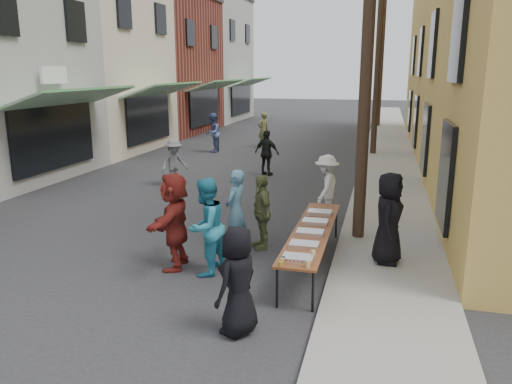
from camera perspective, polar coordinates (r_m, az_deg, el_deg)
The scene contains 27 objects.
ground at distance 9.96m, azimuth -15.36°, elevation -8.80°, with size 120.00×120.00×0.00m, color #28282B.
sidewalk at distance 23.23m, azimuth 14.93°, elevation 4.13°, with size 2.20×60.00×0.10m, color gray.
storefront_row at distance 27.23m, azimuth -18.91°, elevation 13.83°, with size 8.00×37.00×9.00m.
utility_pole_near at distance 10.97m, azimuth 12.71°, elevation 17.41°, with size 0.26×0.26×9.00m, color #2D2116.
utility_pole_mid at distance 22.95m, azimuth 13.82°, elevation 15.25°, with size 0.26×0.26×9.00m, color #2D2116.
utility_pole_far at distance 34.95m, azimuth 14.16°, elevation 14.57°, with size 0.26×0.26×9.00m, color #2D2116.
serving_table at distance 9.69m, azimuth 6.45°, elevation -4.54°, with size 0.70×4.00×0.75m.
catering_tray_sausage at distance 8.12m, azimuth 4.80°, elevation -7.57°, with size 0.50×0.33×0.08m, color maroon.
catering_tray_foil_b at distance 8.72m, azimuth 5.53°, elevation -6.06°, with size 0.50×0.33×0.08m, color #B2B2B7.
catering_tray_buns at distance 9.38m, azimuth 6.20°, elevation -4.65°, with size 0.50×0.33×0.08m, color tan.
catering_tray_foil_d at distance 10.04m, azimuth 6.79°, elevation -3.42°, with size 0.50×0.33×0.08m, color #B2B2B7.
catering_tray_buns_end at distance 10.71m, azimuth 7.30°, elevation -2.35°, with size 0.50×0.33×0.08m, color tan.
condiment_jar_a at distance 7.89m, azimuth 2.84°, elevation -8.21°, with size 0.07×0.07×0.08m, color #A57F26.
condiment_jar_b at distance 7.98m, azimuth 2.98°, elevation -7.95°, with size 0.07×0.07×0.08m, color #A57F26.
condiment_jar_c at distance 8.07m, azimuth 3.13°, elevation -7.69°, with size 0.07×0.07×0.08m, color #A57F26.
cup_stack at distance 7.86m, azimuth 5.94°, elevation -8.19°, with size 0.08×0.08×0.12m, color tan.
guest_front_a at distance 7.24m, azimuth -2.07°, elevation -10.12°, with size 0.79×0.51×1.62m, color black.
guest_front_b at distance 10.50m, azimuth -2.35°, elevation -2.11°, with size 0.63×0.42×1.74m, color teal.
guest_front_c at distance 9.29m, azimuth -5.76°, elevation -3.97°, with size 0.90×0.70×1.84m, color teal.
guest_front_d at distance 12.77m, azimuth 8.05°, elevation 0.50°, with size 1.09×0.63×1.68m, color white.
guest_front_e at distance 10.62m, azimuth 0.64°, elevation -2.26°, with size 0.95×0.39×1.62m, color #61683C.
guest_queue_back at distance 9.67m, azimuth -9.29°, elevation -3.25°, with size 1.74×0.55×1.88m, color maroon.
server at distance 9.86m, azimuth 14.92°, elevation -2.90°, with size 0.87×0.57×1.78m, color black.
passerby_left at distance 16.71m, azimuth -9.34°, elevation 3.32°, with size 1.00×0.57×1.54m, color slate.
passerby_mid at distance 18.09m, azimuth 1.25°, elevation 4.48°, with size 0.97×0.41×1.66m, color black.
passerby_right at distance 24.90m, azimuth 0.85°, elevation 7.11°, with size 0.63×0.42×1.74m, color brown.
passerby_far at distance 23.46m, azimuth -4.98°, elevation 6.75°, with size 0.88×0.69×1.82m, color #49588D.
Camera 1 is at (4.73, -7.93, 3.73)m, focal length 35.00 mm.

